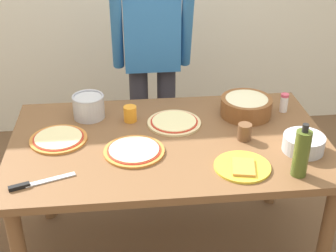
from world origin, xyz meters
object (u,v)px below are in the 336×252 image
(steel_pot, at_px, (89,106))
(pizza_second_cooked, at_px, (58,139))
(person_cook, at_px, (152,54))
(pizza_cooked_on_tray, at_px, (134,151))
(popcorn_bowl, at_px, (246,105))
(chef_knife, at_px, (34,183))
(pizza_raw_on_board, at_px, (174,122))
(olive_oil_bottle, at_px, (301,153))
(cup_orange, at_px, (130,114))
(plate_with_slice, at_px, (243,167))
(dining_table, at_px, (169,155))
(salt_shaker, at_px, (284,103))
(mixing_bowl_steel, at_px, (304,143))
(cup_small_brown, at_px, (245,132))

(steel_pot, bearing_deg, pizza_second_cooked, -121.47)
(person_cook, distance_m, pizza_cooked_on_tray, 0.89)
(steel_pot, bearing_deg, popcorn_bowl, -4.22)
(popcorn_bowl, distance_m, chef_knife, 1.20)
(person_cook, height_order, pizza_raw_on_board, person_cook)
(olive_oil_bottle, relative_size, cup_orange, 3.01)
(popcorn_bowl, bearing_deg, plate_with_slice, -105.58)
(pizza_raw_on_board, distance_m, plate_with_slice, 0.52)
(pizza_second_cooked, relative_size, steel_pot, 1.66)
(olive_oil_bottle, bearing_deg, pizza_second_cooked, 159.28)
(pizza_cooked_on_tray, relative_size, chef_knife, 1.05)
(pizza_raw_on_board, relative_size, cup_orange, 3.37)
(dining_table, height_order, salt_shaker, salt_shaker)
(pizza_second_cooked, xyz_separation_m, mixing_bowl_steel, (1.19, -0.22, 0.03))
(pizza_raw_on_board, bearing_deg, plate_with_slice, -59.88)
(dining_table, relative_size, chef_knife, 5.68)
(dining_table, bearing_deg, pizza_raw_on_board, 74.42)
(steel_pot, bearing_deg, pizza_cooked_on_tray, -59.58)
(popcorn_bowl, distance_m, steel_pot, 0.86)
(pizza_raw_on_board, xyz_separation_m, pizza_cooked_on_tray, (-0.22, -0.26, 0.00))
(pizza_cooked_on_tray, height_order, steel_pot, steel_pot)
(plate_with_slice, relative_size, steel_pot, 1.50)
(pizza_raw_on_board, bearing_deg, cup_small_brown, -30.68)
(pizza_cooked_on_tray, relative_size, cup_small_brown, 3.47)
(person_cook, relative_size, popcorn_bowl, 5.79)
(plate_with_slice, bearing_deg, pizza_second_cooked, 158.39)
(olive_oil_bottle, bearing_deg, steel_pot, 145.59)
(pizza_second_cooked, height_order, steel_pot, steel_pot)
(cup_small_brown, bearing_deg, person_cook, 116.93)
(popcorn_bowl, height_order, chef_knife, popcorn_bowl)
(cup_orange, bearing_deg, chef_knife, -128.95)
(pizza_second_cooked, bearing_deg, plate_with_slice, -21.61)
(mixing_bowl_steel, bearing_deg, salt_shaker, 84.83)
(dining_table, height_order, pizza_raw_on_board, pizza_raw_on_board)
(pizza_second_cooked, bearing_deg, pizza_raw_on_board, 10.45)
(pizza_second_cooked, xyz_separation_m, steel_pot, (0.14, 0.24, 0.06))
(cup_orange, bearing_deg, cup_small_brown, -24.46)
(popcorn_bowl, bearing_deg, pizza_cooked_on_tray, -152.67)
(popcorn_bowl, distance_m, cup_orange, 0.64)
(olive_oil_bottle, relative_size, cup_small_brown, 3.01)
(dining_table, relative_size, pizza_second_cooked, 5.57)
(pizza_raw_on_board, distance_m, cup_small_brown, 0.39)
(cup_small_brown, height_order, chef_knife, cup_small_brown)
(mixing_bowl_steel, bearing_deg, pizza_second_cooked, 169.45)
(pizza_second_cooked, relative_size, olive_oil_bottle, 1.12)
(cup_orange, bearing_deg, pizza_cooked_on_tray, -88.84)
(cup_small_brown, bearing_deg, popcorn_bowl, 74.31)
(person_cook, xyz_separation_m, steel_pot, (-0.38, -0.47, -0.11))
(pizza_second_cooked, distance_m, cup_orange, 0.41)
(plate_with_slice, bearing_deg, steel_pot, 141.07)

